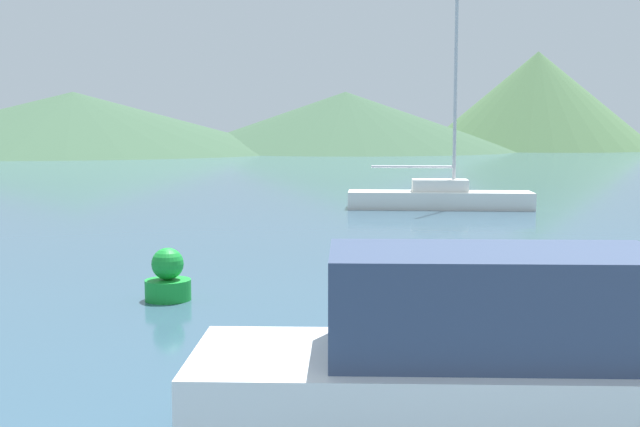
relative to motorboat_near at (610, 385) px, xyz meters
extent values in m
cube|color=white|center=(-0.57, 0.06, -0.15)|extent=(6.76, 2.53, 0.87)
cube|color=#334260|center=(-1.07, 0.11, 0.77)|extent=(3.18, 1.79, 0.96)
cube|color=white|center=(3.25, 21.80, -0.27)|extent=(6.83, 2.46, 0.63)
cube|color=white|center=(3.25, 21.80, 0.27)|extent=(2.14, 1.34, 0.44)
cylinder|color=#BCBCC1|center=(3.75, 21.73, 4.26)|extent=(0.12, 0.12, 8.44)
cylinder|color=#BCBCC1|center=(2.26, 21.95, 0.95)|extent=(2.99, 0.53, 0.10)
cylinder|color=green|center=(-4.83, 6.71, -0.41)|extent=(0.79, 0.79, 0.35)
sphere|color=green|center=(-4.83, 6.71, 0.05)|extent=(0.55, 0.55, 0.55)
cone|color=#38563D|center=(-26.14, 92.95, 3.05)|extent=(54.97, 54.97, 7.28)
cone|color=#38563D|center=(7.46, 96.35, 3.18)|extent=(43.79, 43.79, 7.54)
cone|color=#476B42|center=(34.15, 100.64, 6.03)|extent=(31.35, 31.35, 13.24)
camera|label=1|loc=(-3.19, -6.99, 2.37)|focal=45.00mm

